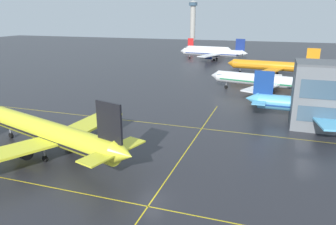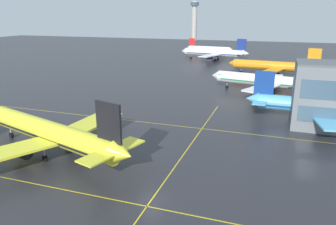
{
  "view_description": "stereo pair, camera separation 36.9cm",
  "coord_description": "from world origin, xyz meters",
  "px_view_note": "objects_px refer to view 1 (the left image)",
  "views": [
    {
      "loc": [
        15.16,
        -38.18,
        25.78
      ],
      "look_at": [
        -5.75,
        23.9,
        5.7
      ],
      "focal_mm": 34.33,
      "sensor_mm": 36.0,
      "label": 1
    },
    {
      "loc": [
        15.51,
        -38.06,
        25.78
      ],
      "look_at": [
        -5.75,
        23.9,
        5.7
      ],
      "focal_mm": 34.33,
      "sensor_mm": 36.0,
      "label": 2
    }
  ],
  "objects_px": {
    "airliner_front_gate": "(51,133)",
    "airliner_second_row": "(325,107)",
    "airliner_distant_taxiway": "(208,49)",
    "airliner_far_right_stand": "(213,53)",
    "control_tower": "(193,18)",
    "airliner_far_left_stand": "(273,66)",
    "airliner_third_row": "(267,81)"
  },
  "relations": [
    {
      "from": "airliner_front_gate",
      "to": "airliner_second_row",
      "type": "height_order",
      "value": "airliner_front_gate"
    },
    {
      "from": "airliner_distant_taxiway",
      "to": "airliner_far_right_stand",
      "type": "bearing_deg",
      "value": -72.41
    },
    {
      "from": "airliner_second_row",
      "to": "control_tower",
      "type": "relative_size",
      "value": 1.0
    },
    {
      "from": "airliner_far_right_stand",
      "to": "airliner_distant_taxiway",
      "type": "relative_size",
      "value": 1.27
    },
    {
      "from": "airliner_front_gate",
      "to": "airliner_far_left_stand",
      "type": "height_order",
      "value": "airliner_front_gate"
    },
    {
      "from": "airliner_front_gate",
      "to": "airliner_far_left_stand",
      "type": "xyz_separation_m",
      "value": [
        38.0,
        100.0,
        -0.13
      ]
    },
    {
      "from": "airliner_second_row",
      "to": "control_tower",
      "type": "distance_m",
      "value": 261.77
    },
    {
      "from": "control_tower",
      "to": "airliner_second_row",
      "type": "bearing_deg",
      "value": -68.46
    },
    {
      "from": "airliner_second_row",
      "to": "airliner_third_row",
      "type": "relative_size",
      "value": 0.97
    },
    {
      "from": "airliner_third_row",
      "to": "control_tower",
      "type": "relative_size",
      "value": 1.02
    },
    {
      "from": "airliner_second_row",
      "to": "airliner_third_row",
      "type": "xyz_separation_m",
      "value": [
        -14.7,
        28.04,
        0.13
      ]
    },
    {
      "from": "airliner_distant_taxiway",
      "to": "control_tower",
      "type": "height_order",
      "value": "control_tower"
    },
    {
      "from": "airliner_third_row",
      "to": "airliner_far_right_stand",
      "type": "bearing_deg",
      "value": 113.58
    },
    {
      "from": "airliner_front_gate",
      "to": "airliner_second_row",
      "type": "xyz_separation_m",
      "value": [
        51.3,
        37.09,
        -0.27
      ]
    },
    {
      "from": "airliner_far_left_stand",
      "to": "airliner_front_gate",
      "type": "bearing_deg",
      "value": -110.81
    },
    {
      "from": "airliner_front_gate",
      "to": "airliner_far_left_stand",
      "type": "bearing_deg",
      "value": 69.19
    },
    {
      "from": "control_tower",
      "to": "airliner_front_gate",
      "type": "bearing_deg",
      "value": -80.95
    },
    {
      "from": "control_tower",
      "to": "airliner_far_right_stand",
      "type": "bearing_deg",
      "value": -70.91
    },
    {
      "from": "airliner_front_gate",
      "to": "airliner_third_row",
      "type": "height_order",
      "value": "airliner_front_gate"
    },
    {
      "from": "airliner_front_gate",
      "to": "control_tower",
      "type": "distance_m",
      "value": 284.08
    },
    {
      "from": "airliner_distant_taxiway",
      "to": "airliner_second_row",
      "type": "bearing_deg",
      "value": -66.82
    },
    {
      "from": "airliner_far_right_stand",
      "to": "airliner_distant_taxiway",
      "type": "height_order",
      "value": "airliner_far_right_stand"
    },
    {
      "from": "airliner_distant_taxiway",
      "to": "airliner_far_left_stand",
      "type": "bearing_deg",
      "value": -58.12
    },
    {
      "from": "airliner_far_left_stand",
      "to": "control_tower",
      "type": "bearing_deg",
      "value": 114.65
    },
    {
      "from": "airliner_third_row",
      "to": "airliner_front_gate",
      "type": "bearing_deg",
      "value": -119.33
    },
    {
      "from": "airliner_front_gate",
      "to": "airliner_third_row",
      "type": "distance_m",
      "value": 74.71
    },
    {
      "from": "airliner_front_gate",
      "to": "airliner_distant_taxiway",
      "type": "relative_size",
      "value": 1.26
    },
    {
      "from": "airliner_front_gate",
      "to": "airliner_second_row",
      "type": "bearing_deg",
      "value": 35.87
    },
    {
      "from": "airliner_front_gate",
      "to": "control_tower",
      "type": "relative_size",
      "value": 1.04
    },
    {
      "from": "airliner_far_right_stand",
      "to": "control_tower",
      "type": "height_order",
      "value": "control_tower"
    },
    {
      "from": "airliner_far_right_stand",
      "to": "airliner_far_left_stand",
      "type": "bearing_deg",
      "value": -49.77
    },
    {
      "from": "airliner_far_left_stand",
      "to": "airliner_third_row",
      "type": "bearing_deg",
      "value": -92.3
    }
  ]
}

